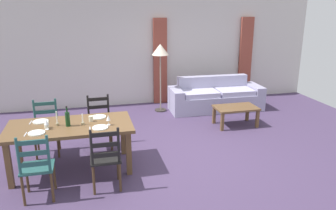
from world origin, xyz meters
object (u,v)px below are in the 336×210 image
object	(u,v)px
coffee_cup_primary	(91,119)
wine_bottle	(68,119)
wine_glass_near_right	(108,118)
dining_chair_near_left	(37,167)
dining_table	(70,130)
dining_chair_far_left	(46,128)
dining_chair_near_right	(106,158)
coffee_table	(236,110)
standing_lamp	(160,54)
wine_glass_near_left	(46,122)
coffee_cup_secondary	(46,125)
couch	(215,98)
dining_chair_far_right	(100,122)

from	to	relation	value
coffee_cup_primary	wine_bottle	bearing A→B (deg)	-159.68
wine_glass_near_right	dining_chair_near_left	bearing A→B (deg)	-147.53
wine_bottle	wine_glass_near_right	world-z (taller)	wine_bottle
dining_table	dining_chair_far_left	world-z (taller)	dining_chair_far_left
dining_chair_near_right	dining_chair_far_left	distance (m)	1.71
coffee_table	standing_lamp	bearing A→B (deg)	133.80
coffee_cup_primary	dining_chair_near_left	bearing A→B (deg)	-130.45
dining_table	standing_lamp	world-z (taller)	standing_lamp
coffee_table	dining_table	bearing A→B (deg)	-160.07
wine_glass_near_left	coffee_cup_secondary	distance (m)	0.10
wine_bottle	wine_glass_near_right	distance (m)	0.61
dining_table	coffee_cup_primary	world-z (taller)	coffee_cup_primary
wine_bottle	wine_glass_near_right	xyz separation A→B (m)	(0.60, -0.11, -0.01)
dining_chair_near_right	wine_glass_near_left	xyz separation A→B (m)	(-0.80, 0.62, 0.38)
dining_chair_near_right	couch	distance (m)	4.30
dining_chair_far_right	coffee_cup_secondary	world-z (taller)	dining_chair_far_right
dining_chair_near_right	wine_bottle	bearing A→B (deg)	126.04
dining_chair_near_left	couch	xyz separation A→B (m)	(3.79, 3.22, -0.19)
dining_chair_far_right	coffee_cup_primary	world-z (taller)	dining_chair_far_right
dining_chair_far_right	coffee_cup_primary	bearing A→B (deg)	-102.11
coffee_cup_primary	standing_lamp	size ratio (longest dim) A/B	0.05
coffee_cup_primary	coffee_table	size ratio (longest dim) A/B	0.10
coffee_cup_secondary	couch	world-z (taller)	coffee_cup_secondary
dining_table	dining_chair_near_right	size ratio (longest dim) A/B	1.98
dining_table	wine_glass_near_right	xyz separation A→B (m)	(0.58, -0.15, 0.20)
coffee_cup_secondary	wine_bottle	bearing A→B (deg)	1.28
wine_glass_near_right	dining_chair_far_right	bearing A→B (deg)	96.47
dining_chair_far_left	wine_bottle	distance (m)	0.95
dining_chair_far_left	wine_glass_near_left	bearing A→B (deg)	-82.22
dining_chair_near_right	wine_bottle	xyz separation A→B (m)	(-0.50, 0.69, 0.39)
dining_chair_far_left	wine_glass_near_left	size ratio (longest dim) A/B	5.96
dining_chair_far_right	coffee_table	bearing A→B (deg)	8.54
wine_glass_near_left	wine_glass_near_right	distance (m)	0.90
dining_chair_far_left	coffee_cup_primary	world-z (taller)	dining_chair_far_left
coffee_cup_primary	couch	size ratio (longest dim) A/B	0.04
wine_glass_near_right	dining_chair_near_right	bearing A→B (deg)	-99.65
wine_bottle	couch	world-z (taller)	wine_bottle
dining_chair_far_left	couch	bearing A→B (deg)	24.32
wine_bottle	coffee_cup_primary	distance (m)	0.38
dining_chair_near_left	coffee_cup_secondary	bearing A→B (deg)	83.27
couch	standing_lamp	distance (m)	1.76
wine_glass_near_right	coffee_table	world-z (taller)	wine_glass_near_right
standing_lamp	coffee_cup_primary	bearing A→B (deg)	-123.84
wine_bottle	standing_lamp	size ratio (longest dim) A/B	0.19
wine_bottle	dining_chair_near_left	bearing A→B (deg)	-118.13
wine_glass_near_right	coffee_cup_secondary	distance (m)	0.92
wine_bottle	coffee_cup_primary	size ratio (longest dim) A/B	3.51
dining_table	couch	distance (m)	4.18
wine_glass_near_right	couch	distance (m)	3.85
wine_bottle	coffee_cup_primary	world-z (taller)	wine_bottle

